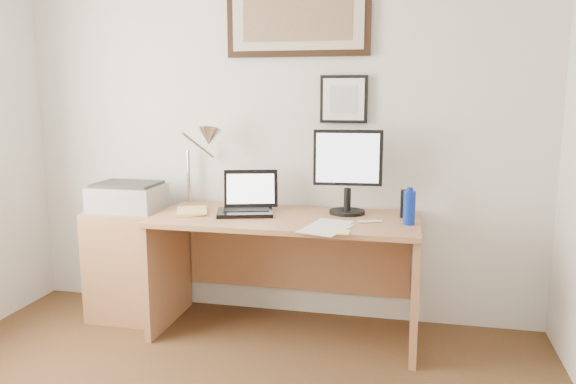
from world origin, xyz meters
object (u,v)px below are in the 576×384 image
(desk, at_px, (289,250))
(laptop, at_px, (247,204))
(water_bottle, at_px, (409,208))
(side_cabinet, at_px, (131,264))
(book, at_px, (177,212))
(printer, at_px, (128,196))
(lcd_monitor, at_px, (348,167))

(desk, relative_size, laptop, 4.06)
(water_bottle, height_order, desk, water_bottle)
(side_cabinet, xyz_separation_m, book, (0.38, -0.10, 0.39))
(printer, bearing_deg, desk, 0.46)
(desk, xyz_separation_m, lcd_monitor, (0.35, 0.08, 0.53))
(water_bottle, bearing_deg, book, -179.87)
(water_bottle, relative_size, desk, 0.12)
(desk, bearing_deg, laptop, -173.78)
(water_bottle, height_order, lcd_monitor, lcd_monitor)
(laptop, height_order, printer, laptop)
(laptop, xyz_separation_m, lcd_monitor, (0.61, 0.11, 0.23))
(printer, bearing_deg, book, -17.19)
(lcd_monitor, bearing_deg, water_bottle, -28.78)
(book, height_order, desk, book)
(side_cabinet, distance_m, book, 0.56)
(desk, xyz_separation_m, laptop, (-0.26, -0.03, 0.29))
(side_cabinet, xyz_separation_m, laptop, (0.81, 0.01, 0.44))
(side_cabinet, xyz_separation_m, printer, (-0.02, 0.03, 0.45))
(side_cabinet, relative_size, water_bottle, 3.75)
(side_cabinet, bearing_deg, book, -14.17)
(side_cabinet, height_order, printer, printer)
(lcd_monitor, relative_size, printer, 1.18)
(laptop, bearing_deg, water_bottle, -5.83)
(water_bottle, relative_size, lcd_monitor, 0.37)
(side_cabinet, relative_size, desk, 0.46)
(side_cabinet, distance_m, lcd_monitor, 1.58)
(side_cabinet, relative_size, book, 2.90)
(water_bottle, bearing_deg, printer, 176.20)
(side_cabinet, distance_m, laptop, 0.92)
(printer, bearing_deg, laptop, -1.35)
(book, relative_size, laptop, 0.64)
(printer, bearing_deg, water_bottle, -3.80)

